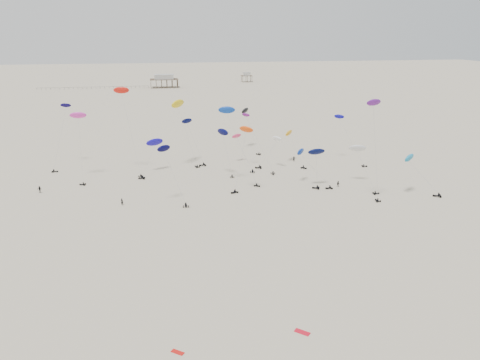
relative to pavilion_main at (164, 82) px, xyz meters
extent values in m
plane|color=beige|center=(10.00, -150.00, -4.22)|extent=(900.00, 900.00, 0.00)
cube|color=brown|center=(0.00, 0.00, 1.93)|extent=(21.00, 13.00, 0.30)
cube|color=silver|center=(0.00, 0.00, 3.68)|extent=(14.00, 8.40, 3.20)
cube|color=#B2B2AD|center=(0.00, 0.00, 5.43)|extent=(15.00, 9.00, 0.30)
cube|color=brown|center=(70.00, 30.00, 0.93)|extent=(9.00, 7.00, 0.30)
cube|color=silver|center=(70.00, 30.00, 2.28)|extent=(5.60, 4.20, 2.40)
cube|color=#B2B2AD|center=(70.00, 30.00, 3.63)|extent=(6.00, 4.50, 0.30)
cube|color=black|center=(-52.00, 0.00, -2.77)|extent=(80.00, 0.10, 0.10)
cylinder|color=gray|center=(14.11, -242.67, 5.63)|extent=(0.03, 0.03, 21.43)
ellipsoid|color=#0D3DB2|center=(10.64, -238.42, 15.67)|extent=(4.87, 2.36, 2.27)
cylinder|color=gray|center=(44.00, -261.82, 7.77)|extent=(0.03, 0.03, 23.14)
ellipsoid|color=#66198C|center=(43.49, -259.60, 19.87)|extent=(4.52, 2.75, 2.11)
cylinder|color=gray|center=(33.44, -248.12, -0.02)|extent=(0.03, 0.03, 12.50)
ellipsoid|color=#0B2E99|center=(30.64, -243.75, 4.21)|extent=(3.73, 4.10, 2.01)
cylinder|color=gray|center=(21.79, -230.44, 3.80)|extent=(0.03, 0.03, 20.18)
ellipsoid|color=#7E1887|center=(18.90, -224.14, 11.66)|extent=(2.95, 3.03, 1.47)
cylinder|color=gray|center=(34.56, -227.30, 0.30)|extent=(0.03, 0.03, 13.00)
ellipsoid|color=orange|center=(33.50, -222.13, 4.97)|extent=(4.54, 5.22, 2.41)
cylinder|color=gray|center=(17.94, -226.53, -0.03)|extent=(0.03, 0.03, 15.75)
ellipsoid|color=#F23972|center=(16.75, -219.55, 4.12)|extent=(4.30, 3.71, 1.95)
cylinder|color=gray|center=(-16.07, -226.44, 7.59)|extent=(0.03, 0.03, 25.73)
ellipsoid|color=red|center=(-18.34, -220.48, 19.61)|extent=(4.89, 2.29, 2.30)
cylinder|color=gray|center=(53.04, -227.12, 2.63)|extent=(0.03, 0.03, 18.91)
ellipsoid|color=#0F0CA7|center=(51.21, -220.22, 9.45)|extent=(3.55, 3.26, 1.73)
cylinder|color=gray|center=(24.49, -206.54, 2.23)|extent=(0.03, 0.03, 17.85)
ellipsoid|color=black|center=(23.42, -199.85, 9.01)|extent=(4.81, 5.85, 2.67)
cylinder|color=gray|center=(24.99, -228.88, 0.24)|extent=(0.03, 0.03, 9.70)
ellipsoid|color=white|center=(28.05, -228.10, 4.65)|extent=(3.63, 4.38, 1.98)
cylinder|color=gray|center=(3.19, -219.52, 2.31)|extent=(0.03, 0.03, 14.69)
ellipsoid|color=#05093E|center=(1.19, -215.41, 8.79)|extent=(4.29, 3.61, 2.04)
cylinder|color=gray|center=(-38.06, -215.89, 4.90)|extent=(0.03, 0.03, 21.55)
ellipsoid|color=#0C0547|center=(-36.54, -209.37, 13.97)|extent=(3.79, 2.40, 1.74)
cylinder|color=gray|center=(12.39, -249.58, 3.87)|extent=(0.03, 0.03, 15.55)
ellipsoid|color=#FF4E0D|center=(14.29, -247.87, 11.99)|extent=(4.27, 4.36, 2.15)
cylinder|color=gray|center=(-11.45, -229.69, -0.06)|extent=(0.03, 0.03, 12.19)
ellipsoid|color=#180DB1|center=(-9.41, -225.11, 4.42)|extent=(6.06, 4.63, 2.82)
cylinder|color=gray|center=(46.55, -252.53, 0.35)|extent=(0.03, 0.03, 15.00)
ellipsoid|color=silver|center=(46.51, -246.15, 5.15)|extent=(5.17, 3.47, 2.38)
cylinder|color=gray|center=(0.72, -222.22, 5.12)|extent=(0.03, 0.03, 18.94)
ellipsoid|color=yellow|center=(-1.71, -219.34, 14.96)|extent=(5.95, 6.75, 3.22)
cylinder|color=gray|center=(11.31, -234.88, 1.93)|extent=(0.03, 0.03, 12.23)
ellipsoid|color=#050843|center=(10.40, -232.38, 8.27)|extent=(3.81, 4.78, 2.25)
cylinder|color=gray|center=(33.33, -249.87, 0.37)|extent=(0.03, 0.03, 8.69)
ellipsoid|color=#040C3E|center=(33.79, -247.92, 5.11)|extent=(5.11, 2.71, 2.43)
cylinder|color=gray|center=(-5.03, -255.54, 2.37)|extent=(0.03, 0.03, 14.15)
ellipsoid|color=#05043B|center=(-7.27, -252.18, 8.88)|extent=(3.92, 3.29, 1.87)
cylinder|color=gray|center=(58.36, -260.94, 0.33)|extent=(0.03, 0.03, 11.00)
ellipsoid|color=#1888BB|center=(55.43, -258.21, 5.02)|extent=(5.25, 5.07, 2.58)
cylinder|color=gray|center=(-30.06, -231.55, 4.49)|extent=(0.03, 0.03, 19.58)
ellipsoid|color=#F639C5|center=(-30.58, -226.05, 13.43)|extent=(4.82, 2.17, 2.38)
imported|color=black|center=(-18.02, -254.89, -4.22)|extent=(0.90, 0.80, 2.04)
imported|color=black|center=(39.27, -251.26, -4.22)|extent=(1.08, 0.92, 1.91)
imported|color=black|center=(-39.79, -241.71, -4.22)|extent=(1.37, 0.80, 2.25)
imported|color=black|center=(35.06, -223.60, -4.22)|extent=(0.87, 0.80, 1.96)
cube|color=red|center=(9.66, -311.81, -4.22)|extent=(2.23, 2.15, 0.08)
cube|color=red|center=(-7.86, -312.94, -4.22)|extent=(1.85, 1.65, 0.07)
camera|label=1|loc=(-9.24, -365.50, 36.17)|focal=35.00mm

